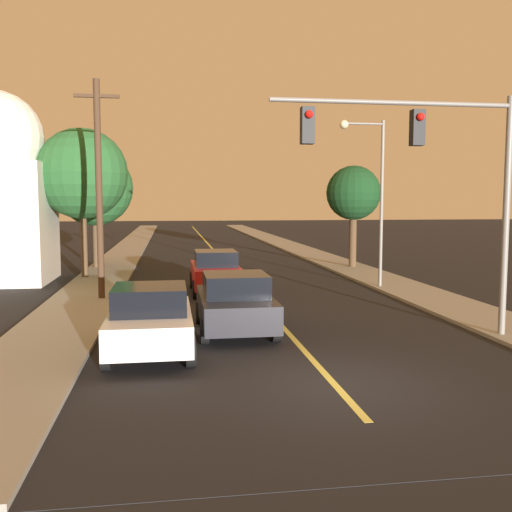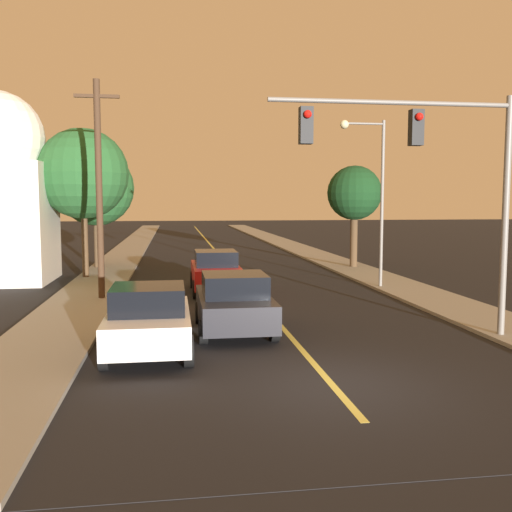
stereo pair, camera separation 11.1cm
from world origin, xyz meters
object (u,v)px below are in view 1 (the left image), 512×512
Objects in this scene: streetlamp_right at (372,180)px; traffic_signal_mast at (432,162)px; utility_pole_left at (99,186)px; car_near_lane_front at (235,303)px; car_outer_lane_front at (150,319)px; tree_left_near at (82,174)px; tree_left_far at (95,188)px; car_near_lane_second at (215,271)px; tree_right_near at (354,194)px.

traffic_signal_mast is at bearing -100.22° from streetlamp_right.
traffic_signal_mast is 11.92m from utility_pole_left.
utility_pole_left is at bearing 126.75° from car_near_lane_front.
car_outer_lane_front is at bearing -75.30° from utility_pole_left.
traffic_signal_mast is 17.40m from tree_left_near.
streetlamp_right is at bearing -35.92° from tree_left_far.
car_near_lane_front is 1.02× the size of car_outer_lane_front.
tree_left_far is (-3.49, 18.02, 3.54)m from car_outer_lane_front.
car_near_lane_second is 7.48m from streetlamp_right.
utility_pole_left is 6.39m from tree_left_near.
traffic_signal_mast is (7.18, 0.25, 3.83)m from car_outer_lane_front.
utility_pole_left reaches higher than car_near_lane_second.
tree_right_near is (8.10, 7.24, 3.22)m from car_near_lane_second.
car_near_lane_front is at bearing -90.00° from car_near_lane_second.
car_near_lane_second is 1.07× the size of car_outer_lane_front.
car_outer_lane_front is 19.59m from tree_right_near.
utility_pole_left reaches higher than streetlamp_right.
car_near_lane_second is 0.55× the size of utility_pole_left.
tree_left_far reaches higher than tree_right_near.
tree_left_near reaches higher than tree_left_far.
traffic_signal_mast is 0.94× the size of streetlamp_right.
tree_left_far is 13.97m from tree_right_near.
streetlamp_right is 7.36m from tree_right_near.
traffic_signal_mast reaches higher than car_near_lane_front.
streetlamp_right is at bearing -21.47° from tree_left_near.
tree_left_near is 4.09m from tree_left_far.
streetlamp_right is 1.25× the size of tree_right_near.
streetlamp_right is 1.09× the size of tree_left_far.
tree_right_near reaches higher than car_outer_lane_front.
tree_left_far is at bearing 122.73° from car_near_lane_second.
tree_left_near reaches higher than tree_right_near.
streetlamp_right reaches higher than traffic_signal_mast.
streetlamp_right is at bearing -102.54° from tree_right_near.
tree_left_near is at bearing 127.95° from traffic_signal_mast.
tree_left_near is (-5.80, 11.96, 4.11)m from car_near_lane_front.
car_near_lane_front is 0.60× the size of streetlamp_right.
tree_left_near is at bearing 103.47° from utility_pole_left.
tree_left_far is (-5.76, 16.00, 3.55)m from car_near_lane_front.
tree_left_far is (-5.76, 8.96, 3.52)m from car_near_lane_second.
tree_right_near is at bearing 57.53° from car_outer_lane_front.
car_near_lane_second reaches higher than car_near_lane_front.
car_near_lane_second is 11.33m from tree_right_near.
car_near_lane_front is 6.47m from traffic_signal_mast.
streetlamp_right is 0.87× the size of utility_pole_left.
car_near_lane_front is 0.65× the size of tree_left_far.
streetlamp_right is at bearing 0.70° from car_near_lane_second.
traffic_signal_mast is 1.17× the size of tree_right_near.
car_near_lane_front is at bearing -64.13° from tree_left_near.
tree_left_near is (-12.30, 4.84, 0.39)m from streetlamp_right.
traffic_signal_mast is 16.37m from tree_right_near.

